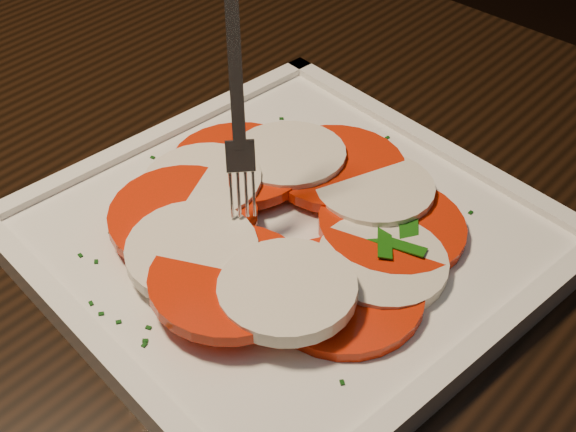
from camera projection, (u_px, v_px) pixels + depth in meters
table at (371, 396)px, 0.59m from camera, size 1.26×0.89×0.75m
plate at (288, 240)px, 0.56m from camera, size 0.37×0.37×0.01m
caprese_salad at (288, 220)px, 0.55m from camera, size 0.26×0.27×0.03m
fork at (236, 82)px, 0.51m from camera, size 0.06×0.06×0.16m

